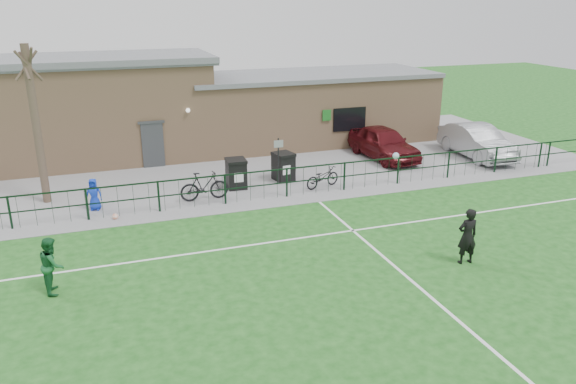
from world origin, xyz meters
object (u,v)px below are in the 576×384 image
object	(u,v)px
bare_tree	(36,126)
bicycle_e	(322,177)
sign_post	(278,161)
outfield_player	(52,265)
wheelie_bin_left	(236,174)
car_maroon	(384,143)
bicycle_d	(204,186)
spectator_child	(94,194)
wheelie_bin_right	(283,167)
car_silver	(477,141)
ball_ground	(115,217)

from	to	relation	value
bare_tree	bicycle_e	world-z (taller)	bare_tree
sign_post	outfield_player	size ratio (longest dim) A/B	1.27
wheelie_bin_left	bicycle_e	world-z (taller)	wheelie_bin_left
car_maroon	bicycle_d	size ratio (longest dim) A/B	2.42
bare_tree	spectator_child	distance (m)	3.32
bicycle_d	spectator_child	xyz separation A→B (m)	(-4.08, 0.29, 0.03)
spectator_child	wheelie_bin_left	bearing A→B (deg)	23.55
outfield_player	wheelie_bin_right	bearing A→B (deg)	-51.82
outfield_player	wheelie_bin_left	bearing A→B (deg)	-45.31
wheelie_bin_left	car_silver	xyz separation A→B (m)	(12.43, 0.74, 0.22)
wheelie_bin_right	spectator_child	world-z (taller)	spectator_child
spectator_child	outfield_player	distance (m)	6.20
wheelie_bin_left	spectator_child	bearing A→B (deg)	-169.77
wheelie_bin_right	outfield_player	bearing A→B (deg)	-152.73
bare_tree	bicycle_e	xyz separation A→B (m)	(10.78, -1.90, -2.54)
car_maroon	sign_post	bearing A→B (deg)	-164.49
car_maroon	bicycle_e	distance (m)	5.57
car_silver	spectator_child	distance (m)	18.12
car_maroon	car_silver	bearing A→B (deg)	-20.29
car_silver	wheelie_bin_left	bearing A→B (deg)	-173.13
wheelie_bin_left	bicycle_e	xyz separation A→B (m)	(3.41, -1.13, -0.13)
ball_ground	wheelie_bin_left	bearing A→B (deg)	21.64
bare_tree	spectator_child	bearing A→B (deg)	-41.18
wheelie_bin_right	car_silver	distance (m)	10.25
sign_post	car_maroon	xyz separation A→B (m)	(6.15, 2.16, -0.22)
wheelie_bin_right	bicycle_d	size ratio (longest dim) A/B	0.59
sign_post	bicycle_e	world-z (taller)	sign_post
bicycle_e	outfield_player	world-z (taller)	outfield_player
car_silver	spectator_child	world-z (taller)	car_silver
car_maroon	spectator_child	xyz separation A→B (m)	(-13.59, -2.81, -0.18)
bicycle_d	ball_ground	distance (m)	3.59
wheelie_bin_right	spectator_child	distance (m)	7.89
bare_tree	car_maroon	world-z (taller)	bare_tree
sign_post	outfield_player	xyz separation A→B (m)	(-8.61, -6.74, -0.24)
wheelie_bin_left	outfield_player	size ratio (longest dim) A/B	0.73
bare_tree	bicycle_e	distance (m)	11.24
bicycle_e	car_maroon	bearing A→B (deg)	-73.18
car_maroon	car_silver	size ratio (longest dim) A/B	0.95
wheelie_bin_right	sign_post	xyz separation A→B (m)	(-0.38, -0.47, 0.44)
car_silver	ball_ground	size ratio (longest dim) A/B	21.76
bare_tree	sign_post	xyz separation A→B (m)	(9.19, -0.88, -1.98)
wheelie_bin_left	ball_ground	xyz separation A→B (m)	(-4.98, -1.98, -0.48)
wheelie_bin_left	sign_post	distance (m)	1.86
wheelie_bin_right	bicycle_d	world-z (taller)	bicycle_d
wheelie_bin_right	ball_ground	world-z (taller)	wheelie_bin_right
car_maroon	outfield_player	world-z (taller)	car_maroon
bare_tree	sign_post	world-z (taller)	bare_tree
bare_tree	wheelie_bin_left	size ratio (longest dim) A/B	5.22
wheelie_bin_right	spectator_child	xyz separation A→B (m)	(-7.81, -1.11, 0.04)
car_silver	outfield_player	world-z (taller)	car_silver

